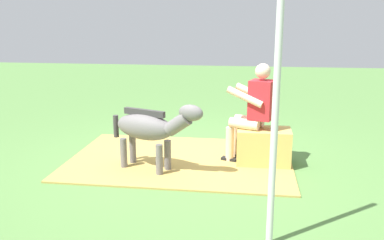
# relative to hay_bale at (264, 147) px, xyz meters

# --- Properties ---
(ground_plane) EXTENTS (24.00, 24.00, 0.00)m
(ground_plane) POSITION_rel_hay_bale_xyz_m (0.97, 0.02, -0.25)
(ground_plane) COLOR #568442
(hay_patch) EXTENTS (3.07, 2.12, 0.02)m
(hay_patch) POSITION_rel_hay_bale_xyz_m (1.15, -0.00, -0.24)
(hay_patch) COLOR tan
(hay_patch) RESTS_ON ground
(hay_bale) EXTENTS (0.71, 0.45, 0.50)m
(hay_bale) POSITION_rel_hay_bale_xyz_m (0.00, 0.00, 0.00)
(hay_bale) COLOR tan
(hay_bale) RESTS_ON ground
(person_seated) EXTENTS (0.72, 0.55, 1.38)m
(person_seated) POSITION_rel_hay_bale_xyz_m (0.16, -0.04, 0.52)
(person_seated) COLOR beige
(person_seated) RESTS_ON ground
(pony_standing) EXTENTS (1.29, 0.67, 0.95)m
(pony_standing) POSITION_rel_hay_bale_xyz_m (1.46, 0.46, 0.33)
(pony_standing) COLOR slate
(pony_standing) RESTS_ON ground
(tent_pole_left) EXTENTS (0.06, 0.06, 2.30)m
(tent_pole_left) POSITION_rel_hay_bale_xyz_m (-0.00, 2.07, 0.90)
(tent_pole_left) COLOR silver
(tent_pole_left) RESTS_ON ground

